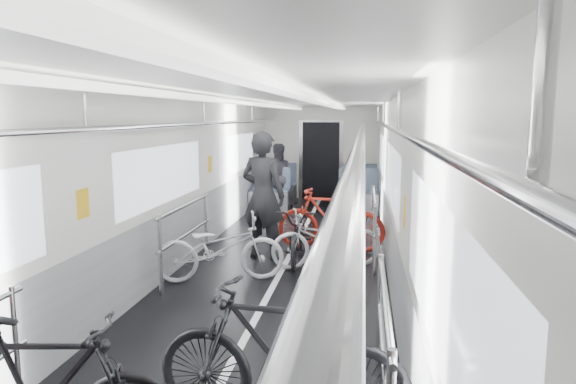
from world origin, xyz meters
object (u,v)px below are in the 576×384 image
Objects in this scene: bike_right_near at (280,357)px; person_standing at (263,195)px; bike_right_mid at (327,239)px; person_seated at (277,176)px; bike_left_far at (220,248)px; bike_right_far at (331,219)px; bike_aisle at (299,234)px.

person_standing is (-0.96, 4.28, 0.43)m from bike_right_near.
person_seated reaches higher than bike_right_mid.
bike_right_mid is at bearing -175.00° from bike_right_near.
bike_right_near is 8.63m from person_seated.
bike_right_near is (1.32, -3.10, 0.09)m from bike_left_far.
bike_right_mid is 0.96m from bike_right_far.
bike_aisle is at bearing -172.62° from person_standing.
person_seated is (-1.07, 4.32, 0.35)m from bike_aisle.
bike_right_far is at bearing 55.79° from bike_aisle.
person_seated is at bearing -65.78° from person_standing.
bike_right_near is 0.92× the size of person_standing.
bike_left_far is at bearing -151.41° from bike_right_near.
bike_left_far is 1.34m from person_standing.
bike_aisle is 0.82× the size of person_standing.
person_standing reaches higher than person_seated.
person_seated is (-1.49, 3.66, 0.24)m from bike_right_far.
person_seated reaches higher than bike_right_near.
bike_right_mid is 4.87m from person_seated.
person_standing is 4.26m from person_seated.
bike_right_near is at bearing 80.53° from person_seated.
bike_aisle is 4.47m from person_seated.
bike_left_far is 2.20m from bike_right_far.
person_standing reaches higher than bike_right_mid.
bike_right_mid is at bearing -35.18° from bike_aisle.
person_standing is 1.27× the size of person_seated.
person_seated is (-0.15, 5.40, 0.32)m from bike_left_far.
person_standing reaches higher than bike_right_far.
bike_aisle is at bearing -56.66° from bike_left_far.
person_standing is (-0.99, -0.56, 0.45)m from bike_right_far.
person_seated is (-1.51, 4.62, 0.34)m from bike_right_mid.
person_standing reaches higher than bike_right_near.
person_seated is (-1.47, 8.50, 0.23)m from bike_right_near.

